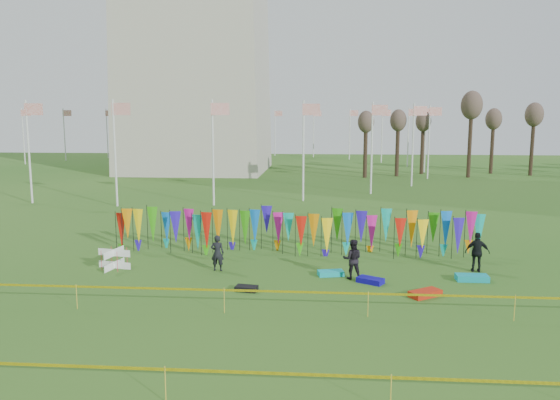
# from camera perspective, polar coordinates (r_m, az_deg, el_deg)

# --- Properties ---
(ground) EXTENTS (160.00, 160.00, 0.00)m
(ground) POSITION_cam_1_polar(r_m,az_deg,el_deg) (21.00, 0.08, -9.99)
(ground) COLOR #285718
(ground) RESTS_ON ground
(flagpole_ring) EXTENTS (57.40, 56.16, 8.00)m
(flagpole_ring) POSITION_cam_1_polar(r_m,az_deg,el_deg) (69.64, -8.48, 6.35)
(flagpole_ring) COLOR silver
(flagpole_ring) RESTS_ON ground
(banner_row) EXTENTS (18.64, 0.64, 2.09)m
(banner_row) POSITION_cam_1_polar(r_m,az_deg,el_deg) (27.02, 1.73, -3.09)
(banner_row) COLOR black
(banner_row) RESTS_ON ground
(caution_tape_near) EXTENTS (26.00, 0.02, 0.90)m
(caution_tape_near) POSITION_cam_1_polar(r_m,az_deg,el_deg) (18.92, -1.06, -9.63)
(caution_tape_near) COLOR #F2E505
(caution_tape_near) RESTS_ON ground
(caution_tape_far) EXTENTS (26.00, 0.02, 0.90)m
(caution_tape_far) POSITION_cam_1_polar(r_m,az_deg,el_deg) (13.39, -3.64, -17.69)
(caution_tape_far) COLOR #F2E505
(caution_tape_far) RESTS_ON ground
(box_kite) EXTENTS (0.82, 0.82, 0.91)m
(box_kite) POSITION_cam_1_polar(r_m,az_deg,el_deg) (25.55, -16.92, -5.90)
(box_kite) COLOR red
(box_kite) RESTS_ON ground
(person_left) EXTENTS (0.59, 0.44, 1.60)m
(person_left) POSITION_cam_1_polar(r_m,az_deg,el_deg) (24.23, -6.56, -5.52)
(person_left) COLOR black
(person_left) RESTS_ON ground
(person_mid) EXTENTS (0.83, 0.53, 1.68)m
(person_mid) POSITION_cam_1_polar(r_m,az_deg,el_deg) (23.10, 7.58, -6.14)
(person_mid) COLOR black
(person_mid) RESTS_ON ground
(person_right) EXTENTS (1.10, 0.73, 1.75)m
(person_right) POSITION_cam_1_polar(r_m,az_deg,el_deg) (25.39, 19.92, -5.16)
(person_right) COLOR black
(person_right) RESTS_ON ground
(kite_bag_turquoise) EXTENTS (1.17, 0.76, 0.22)m
(kite_bag_turquoise) POSITION_cam_1_polar(r_m,az_deg,el_deg) (23.62, 5.33, -7.62)
(kite_bag_turquoise) COLOR #0CAEBB
(kite_bag_turquoise) RESTS_ON ground
(kite_bag_blue) EXTENTS (1.18, 1.00, 0.22)m
(kite_bag_blue) POSITION_cam_1_polar(r_m,az_deg,el_deg) (22.82, 9.42, -8.28)
(kite_bag_blue) COLOR #110AA4
(kite_bag_blue) RESTS_ON ground
(kite_bag_red) EXTENTS (1.36, 1.18, 0.23)m
(kite_bag_red) POSITION_cam_1_polar(r_m,az_deg,el_deg) (21.62, 14.93, -9.41)
(kite_bag_red) COLOR red
(kite_bag_red) RESTS_ON ground
(kite_bag_black) EXTENTS (0.91, 0.62, 0.20)m
(kite_bag_black) POSITION_cam_1_polar(r_m,az_deg,el_deg) (21.59, -3.52, -9.20)
(kite_bag_black) COLOR black
(kite_bag_black) RESTS_ON ground
(kite_bag_teal) EXTENTS (1.30, 0.63, 0.25)m
(kite_bag_teal) POSITION_cam_1_polar(r_m,az_deg,el_deg) (24.17, 19.42, -7.67)
(kite_bag_teal) COLOR #0C9BA8
(kite_bag_teal) RESTS_ON ground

